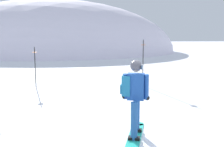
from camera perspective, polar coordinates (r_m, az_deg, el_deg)
name	(u,v)px	position (r m, az deg, el deg)	size (l,w,h in m)	color
ground_plane	(137,130)	(6.14, 5.77, -12.70)	(300.00, 300.00, 0.00)	white
ridge_peak_main	(57,52)	(41.73, -12.47, 4.92)	(37.71, 33.94, 16.09)	white
snowboarder_main	(134,96)	(5.48, 5.12, -5.20)	(0.89, 1.72, 1.71)	#23B7A3
piste_marker_near	(143,60)	(11.38, 7.13, 3.18)	(0.20, 0.20, 2.14)	black
piste_marker_far	(35,64)	(11.50, -17.23, 2.10)	(0.20, 0.20, 1.83)	black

